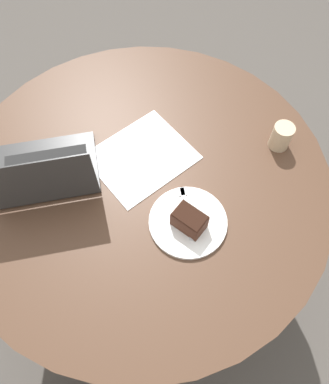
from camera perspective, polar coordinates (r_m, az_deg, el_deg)
The scene contains 8 objects.
ground_plane at distance 1.88m, azimuth -2.11°, elevation -9.98°, with size 12.00×12.00×0.00m, color #4C4742.
dining_table at distance 1.32m, azimuth -2.97°, elevation -1.36°, with size 1.18×1.18×0.78m.
paper_document at distance 1.21m, azimuth -3.47°, elevation 5.40°, with size 0.37×0.34×0.00m.
plate at distance 1.09m, azimuth 3.60°, elevation -4.55°, with size 0.23×0.23×0.01m.
cake_slice at distance 1.05m, azimuth 3.80°, elevation -4.33°, with size 0.07×0.10×0.06m.
fork at distance 1.10m, azimuth 3.22°, elevation -2.33°, with size 0.15×0.12×0.00m.
coffee_glass at distance 1.25m, azimuth 17.37°, elevation 8.08°, with size 0.07×0.07×0.09m.
laptop at distance 1.19m, azimuth -17.73°, elevation 2.94°, with size 0.38×0.39×0.21m.
Camera 1 is at (-0.49, -0.37, 1.77)m, focal length 35.00 mm.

